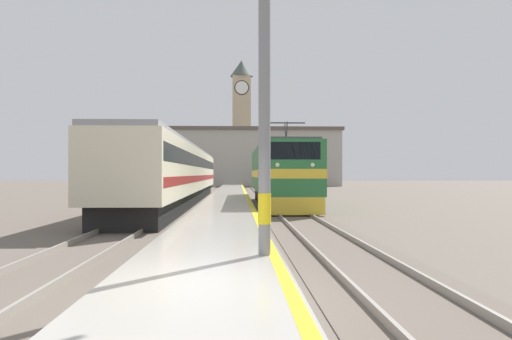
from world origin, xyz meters
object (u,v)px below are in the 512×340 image
at_px(locomotive_train, 280,175).
at_px(clock_tower, 242,119).
at_px(catenary_mast, 269,40).
at_px(passenger_train, 179,173).

relative_size(locomotive_train, clock_tower, 0.76).
bearing_deg(catenary_mast, passenger_train, 100.74).
distance_m(locomotive_train, passenger_train, 6.90).
bearing_deg(catenary_mast, clock_tower, 89.83).
xyz_separation_m(locomotive_train, clock_tower, (-1.78, 55.73, 9.56)).
height_order(catenary_mast, clock_tower, clock_tower).
distance_m(locomotive_train, clock_tower, 56.57).
relative_size(locomotive_train, passenger_train, 0.48).
bearing_deg(clock_tower, catenary_mast, -90.17).
xyz_separation_m(locomotive_train, catenary_mast, (-2.00, -20.86, 2.66)).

